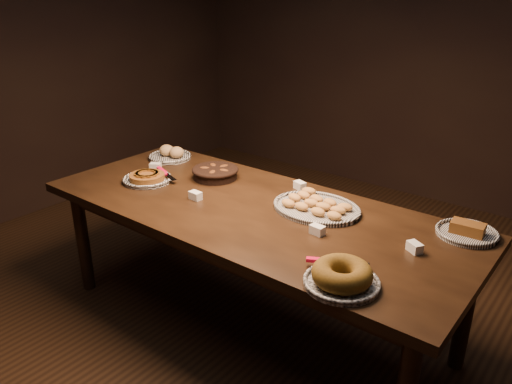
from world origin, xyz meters
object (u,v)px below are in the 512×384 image
Objects in this scene: buffet_table at (251,219)px; bundt_cake_plate at (342,276)px; apple_tart_plate at (147,178)px; madeleine_platter at (316,206)px.

buffet_table is 0.86m from bundt_cake_plate.
apple_tart_plate is (-0.74, -0.09, 0.10)m from buffet_table.
apple_tart_plate reaches higher than madeleine_platter.
bundt_cake_plate reaches higher than apple_tart_plate.
madeleine_platter reaches higher than buffet_table.
madeleine_platter is at bearing 133.23° from bundt_cake_plate.
buffet_table is 0.36m from madeleine_platter.
apple_tart_plate is 1.07m from madeleine_platter.
madeleine_platter is at bearing 32.33° from buffet_table.
buffet_table is at bearing 157.47° from bundt_cake_plate.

